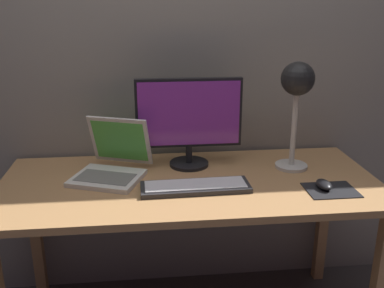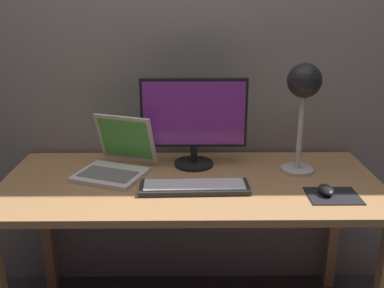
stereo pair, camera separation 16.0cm
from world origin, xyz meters
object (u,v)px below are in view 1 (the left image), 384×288
(monitor, at_px, (189,118))
(desk_lamp, at_px, (297,89))
(laptop, at_px, (113,160))
(keyboard_main, at_px, (195,187))
(mouse, at_px, (324,184))

(monitor, relative_size, desk_lamp, 0.99)
(laptop, bearing_deg, keyboard_main, -30.49)
(desk_lamp, xyz_separation_m, mouse, (0.05, -0.24, -0.34))
(laptop, relative_size, desk_lamp, 0.80)
(keyboard_main, xyz_separation_m, desk_lamp, (0.46, 0.19, 0.35))
(laptop, xyz_separation_m, desk_lamp, (0.80, -0.00, 0.29))
(keyboard_main, relative_size, desk_lamp, 0.92)
(laptop, relative_size, mouse, 3.99)
(monitor, xyz_separation_m, desk_lamp, (0.46, -0.08, 0.13))
(desk_lamp, distance_m, mouse, 0.42)
(monitor, distance_m, desk_lamp, 0.49)
(monitor, distance_m, laptop, 0.38)
(monitor, bearing_deg, mouse, -31.89)
(keyboard_main, bearing_deg, mouse, -5.62)
(keyboard_main, distance_m, desk_lamp, 0.61)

